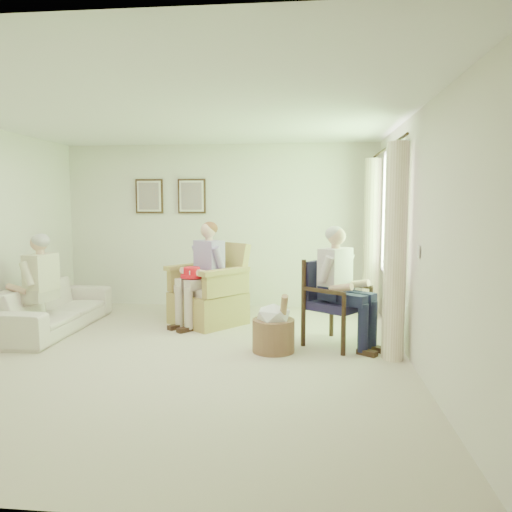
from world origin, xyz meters
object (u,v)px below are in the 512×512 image
(person_dark, at_px, (338,278))
(red_hat, at_px, (192,273))
(person_sofa, at_px, (37,280))
(hatbox, at_px, (274,328))
(wood_armchair, at_px, (337,298))
(wicker_armchair, at_px, (209,298))
(person_wicker, at_px, (206,266))
(sofa, at_px, (52,307))

(person_dark, xyz_separation_m, red_hat, (-1.88, 0.70, -0.07))
(person_sofa, xyz_separation_m, red_hat, (1.83, 0.62, 0.02))
(hatbox, bearing_deg, wood_armchair, 30.20)
(wicker_armchair, relative_size, red_hat, 3.73)
(wicker_armchair, bearing_deg, red_hat, -80.26)
(person_wicker, bearing_deg, wood_armchair, 17.47)
(person_wicker, distance_m, hatbox, 1.58)
(person_dark, height_order, person_sofa, person_dark)
(red_hat, bearing_deg, person_wicker, 41.34)
(person_wicker, height_order, person_sofa, person_wicker)
(wood_armchair, xyz_separation_m, person_wicker, (-1.72, 0.68, 0.28))
(wood_armchair, distance_m, person_wicker, 1.87)
(wood_armchair, distance_m, person_sofa, 3.71)
(sofa, height_order, hatbox, hatbox)
(person_wicker, bearing_deg, hatbox, -8.89)
(wicker_armchair, relative_size, sofa, 0.54)
(person_dark, relative_size, red_hat, 4.59)
(person_wicker, bearing_deg, person_sofa, -120.00)
(wood_armchair, relative_size, person_wicker, 0.71)
(person_sofa, height_order, red_hat, person_sofa)
(red_hat, bearing_deg, wicker_armchair, 60.67)
(wood_armchair, bearing_deg, sofa, 122.63)
(person_wicker, distance_m, person_dark, 1.92)
(person_dark, bearing_deg, wood_armchair, 36.46)
(wicker_armchair, height_order, person_sofa, person_sofa)
(sofa, distance_m, red_hat, 1.90)
(wicker_armchair, height_order, person_dark, person_dark)
(sofa, xyz_separation_m, person_dark, (3.71, -0.41, 0.51))
(sofa, bearing_deg, wood_armchair, -93.83)
(wood_armchair, xyz_separation_m, red_hat, (-1.88, 0.54, 0.20))
(sofa, xyz_separation_m, person_wicker, (1.99, 0.43, 0.52))
(wicker_armchair, relative_size, person_dark, 0.81)
(red_hat, distance_m, hatbox, 1.58)
(sofa, height_order, red_hat, red_hat)
(wicker_armchair, height_order, hatbox, wicker_armchair)
(sofa, relative_size, person_sofa, 1.64)
(wood_armchair, height_order, red_hat, wood_armchair)
(red_hat, bearing_deg, hatbox, -39.62)
(wicker_armchair, xyz_separation_m, person_wicker, (0.00, -0.15, 0.47))
(person_dark, distance_m, hatbox, 0.94)
(person_dark, height_order, hatbox, person_dark)
(wicker_armchair, relative_size, hatbox, 1.60)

